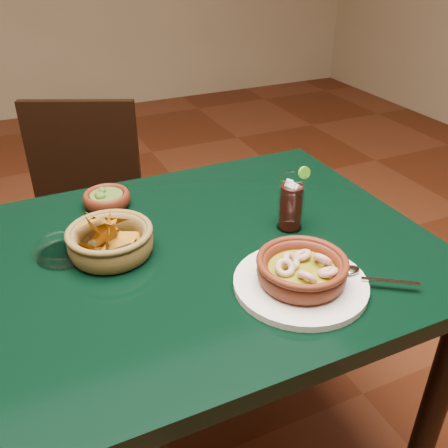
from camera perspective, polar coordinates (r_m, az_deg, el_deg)
name	(u,v)px	position (r m, az deg, el deg)	size (l,w,h in m)	color
dining_table	(163,294)	(1.13, -6.95, -8.00)	(1.20, 0.80, 0.75)	black
dining_chair	(84,222)	(1.79, -15.74, 0.20)	(0.53, 0.53, 0.87)	black
shrimp_plate	(302,273)	(0.98, 8.88, -5.60)	(0.33, 0.26, 0.08)	silver
chip_basket	(110,241)	(1.09, -12.85, -1.87)	(0.21, 0.21, 0.13)	brown
guacamole_ramekin	(106,198)	(1.28, -13.29, 2.86)	(0.14, 0.14, 0.05)	#4B190C
cola_drink	(291,203)	(1.15, 7.67, 2.38)	(0.13, 0.13, 0.15)	white
glass_ashtray	(63,249)	(1.12, -17.92, -2.77)	(0.14, 0.14, 0.03)	white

